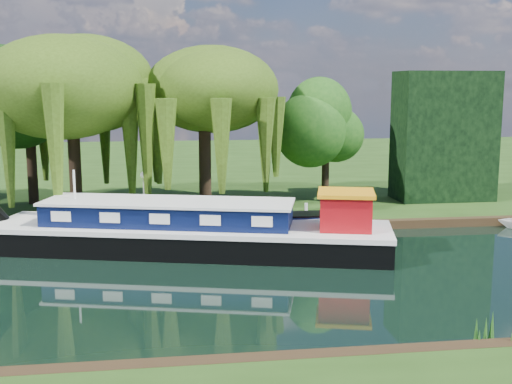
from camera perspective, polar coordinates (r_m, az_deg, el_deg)
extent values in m
plane|color=black|center=(25.39, -11.73, -8.12)|extent=(120.00, 120.00, 0.00)
cube|color=#1C380F|center=(58.66, -9.61, 2.12)|extent=(120.00, 52.00, 0.45)
cube|color=black|center=(29.82, -5.87, -4.42)|extent=(18.64, 8.58, 1.21)
cube|color=silver|center=(29.66, -5.89, -3.09)|extent=(18.76, 8.68, 0.22)
cube|color=#081034|center=(29.77, -7.81, -1.90)|extent=(11.66, 5.71, 0.96)
cube|color=silver|center=(29.67, -7.84, -0.87)|extent=(11.91, 5.96, 0.12)
cube|color=maroon|center=(28.76, 7.98, -1.74)|extent=(2.72, 2.72, 1.52)
cube|color=orange|center=(28.61, 8.02, -0.09)|extent=(3.03, 3.03, 0.16)
cylinder|color=silver|center=(31.07, -15.81, -0.32)|extent=(0.10, 0.10, 2.43)
cube|color=navy|center=(31.17, 0.06, -4.07)|extent=(10.62, 2.02, 0.79)
cube|color=navy|center=(31.00, 0.06, -2.77)|extent=(7.43, 1.50, 0.66)
cube|color=black|center=(30.93, 0.06, -2.09)|extent=(7.52, 1.59, 0.09)
cube|color=silver|center=(30.15, -5.05, -3.09)|extent=(0.53, 0.06, 0.28)
cube|color=silver|center=(30.25, -1.53, -3.02)|extent=(0.53, 0.06, 0.28)
cube|color=silver|center=(30.46, 1.94, -2.93)|extent=(0.53, 0.06, 0.28)
cube|color=silver|center=(30.78, 5.36, -2.84)|extent=(0.53, 0.06, 0.28)
cylinder|color=black|center=(37.91, -15.81, 2.59)|extent=(0.73, 0.73, 5.67)
ellipsoid|color=#30470F|center=(37.66, -16.09, 8.78)|extent=(7.91, 7.91, 5.11)
cylinder|color=black|center=(37.04, -4.55, 2.35)|extent=(0.73, 0.73, 5.13)
ellipsoid|color=#30470F|center=(36.77, -4.62, 8.09)|extent=(7.01, 7.01, 4.53)
cylinder|color=black|center=(41.08, -19.37, 3.58)|extent=(0.60, 0.60, 6.61)
ellipsoid|color=black|center=(40.92, -19.58, 7.34)|extent=(5.29, 5.29, 5.29)
cylinder|color=black|center=(39.96, 6.20, 2.75)|extent=(0.41, 0.41, 5.00)
ellipsoid|color=#184711|center=(39.78, 6.26, 5.67)|extent=(4.00, 4.00, 4.00)
cube|color=black|center=(41.98, 16.37, 4.80)|extent=(6.00, 3.00, 8.00)
cylinder|color=silver|center=(35.21, -9.91, -0.55)|extent=(0.10, 0.10, 2.20)
sphere|color=white|center=(35.02, -9.96, 1.51)|extent=(0.36, 0.36, 0.36)
cylinder|color=silver|center=(33.74, -17.66, -2.33)|extent=(0.16, 0.16, 1.00)
cylinder|color=silver|center=(33.26, -5.68, -2.09)|extent=(0.16, 0.16, 1.00)
cylinder|color=silver|center=(34.01, 4.47, -1.82)|extent=(0.16, 0.16, 1.00)
cone|color=#184D14|center=(20.13, 20.31, -11.61)|extent=(1.20, 1.20, 1.10)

